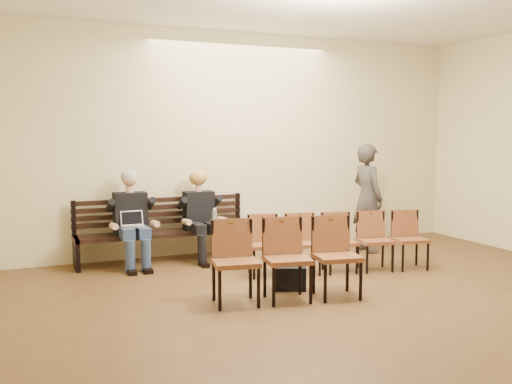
% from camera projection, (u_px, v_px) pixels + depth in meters
% --- Properties ---
extents(ground, '(10.00, 10.00, 0.00)m').
position_uv_depth(ground, '(461.00, 360.00, 4.82)').
color(ground, brown).
rests_on(ground, ground).
extents(room_walls, '(8.02, 10.01, 3.51)m').
position_uv_depth(room_walls, '(410.00, 65.00, 5.27)').
color(room_walls, beige).
rests_on(room_walls, ground).
extents(bench, '(2.60, 0.90, 0.45)m').
position_uv_depth(bench, '(164.00, 246.00, 8.50)').
color(bench, black).
rests_on(bench, ground).
extents(seated_man, '(0.57, 0.79, 1.38)m').
position_uv_depth(seated_man, '(132.00, 219.00, 8.14)').
color(seated_man, black).
rests_on(seated_man, ground).
extents(seated_woman, '(0.55, 0.76, 1.28)m').
position_uv_depth(seated_woman, '(201.00, 218.00, 8.56)').
color(seated_woman, black).
rests_on(seated_woman, ground).
extents(laptop, '(0.36, 0.30, 0.23)m').
position_uv_depth(laptop, '(134.00, 229.00, 7.98)').
color(laptop, silver).
rests_on(laptop, bench).
extents(water_bottle, '(0.08, 0.08, 0.23)m').
position_uv_depth(water_bottle, '(215.00, 225.00, 8.37)').
color(water_bottle, silver).
rests_on(water_bottle, bench).
extents(bag, '(0.47, 0.40, 0.29)m').
position_uv_depth(bag, '(289.00, 278.00, 6.99)').
color(bag, black).
rests_on(bag, ground).
extents(passerby, '(0.53, 0.76, 2.00)m').
position_uv_depth(passerby, '(368.00, 190.00, 9.13)').
color(passerby, '#352F2B').
rests_on(passerby, ground).
extents(chair_row_front, '(2.56, 0.97, 0.82)m').
position_uv_depth(chair_row_front, '(340.00, 243.00, 7.82)').
color(chair_row_front, brown).
rests_on(chair_row_front, ground).
extents(chair_row_back, '(1.76, 0.79, 0.95)m').
position_uv_depth(chair_row_back, '(287.00, 260.00, 6.48)').
color(chair_row_back, brown).
rests_on(chair_row_back, ground).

